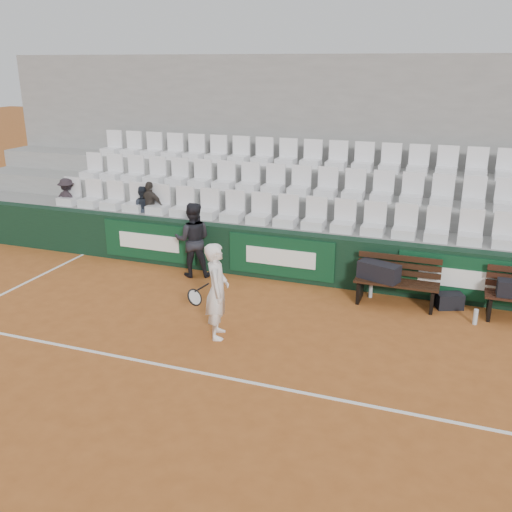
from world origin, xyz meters
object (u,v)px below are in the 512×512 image
Objects in this scene: bench_left at (396,293)px; spectator_c at (141,189)px; water_bottle_near at (371,291)px; spectator_b at (149,187)px; water_bottle_far at (475,317)px; ball_kid at (193,240)px; sports_bag_left at (379,271)px; tennis_player at (217,291)px; sports_bag_ground at (449,301)px; spectator_a at (66,182)px.

spectator_c is (-5.87, 1.07, 1.29)m from bench_left.
bench_left is 5.56× the size of water_bottle_near.
water_bottle_near is 0.24× the size of spectator_b.
ball_kid is at bearing 175.02° from water_bottle_far.
spectator_b is (-5.17, 0.88, 1.43)m from water_bottle_near.
bench_left is 1.44m from water_bottle_far.
water_bottle_far is (1.71, -0.38, -0.47)m from sports_bag_left.
water_bottle_near is at bearing 127.87° from sports_bag_left.
spectator_c is (-7.25, 1.45, 1.38)m from water_bottle_far.
spectator_b is at bearing 168.39° from water_bottle_far.
water_bottle_far is at bearing 170.47° from spectator_b.
ball_kid is 2.12m from spectator_c.
ball_kid reaches higher than water_bottle_far.
water_bottle_far is 4.41m from tennis_player.
sports_bag_ground is 6.80m from spectator_b.
ball_kid is (-3.65, -0.09, 0.64)m from water_bottle_near.
sports_bag_ground is 9.01m from spectator_a.
tennis_player is 1.39× the size of spectator_b.
bench_left is 1.47× the size of spectator_c.
spectator_a is at bearing 2.08° from spectator_b.
spectator_a is 2.05m from spectator_c.
spectator_c reaches higher than water_bottle_near.
sports_bag_left is 3.81m from ball_kid.
sports_bag_ground is at bearing 153.83° from spectator_c.
water_bottle_far is at bearing 25.72° from tennis_player.
tennis_player reaches higher than water_bottle_near.
sports_bag_ground is (0.94, 0.18, -0.08)m from bench_left.
spectator_b reaches higher than ball_kid.
ball_kid is 1.46× the size of spectator_a.
ball_kid is 3.98m from spectator_a.
spectator_c reaches higher than water_bottle_far.
spectator_a is (-7.92, 1.07, 1.31)m from bench_left.
sports_bag_ground is 0.30× the size of ball_kid.
tennis_player is (-3.48, -2.45, 0.65)m from sports_bag_ground.
water_bottle_far is at bearing -17.00° from water_bottle_near.
ball_kid is at bearing 178.58° from bench_left.
sports_bag_ground is 0.72m from water_bottle_far.
spectator_a is 1.04× the size of spectator_c.
spectator_a is (-7.44, 0.88, 1.40)m from water_bottle_near.
bench_left is 0.96m from sports_bag_ground.
spectator_c is at bearing 134.84° from tennis_player.
spectator_c is (-0.21, 0.00, -0.06)m from spectator_b.
water_bottle_far is 0.26× the size of spectator_a.
tennis_player is 4.63m from spectator_b.
spectator_b is at bearing -178.20° from spectator_a.
sports_bag_ground is (1.27, 0.18, -0.47)m from sports_bag_left.
spectator_c is at bearing 168.72° from water_bottle_far.
sports_bag_left is at bearing 45.65° from tennis_player.
spectator_b is at bearing 168.63° from sports_bag_left.
spectator_c is at bearing 169.68° from bench_left.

